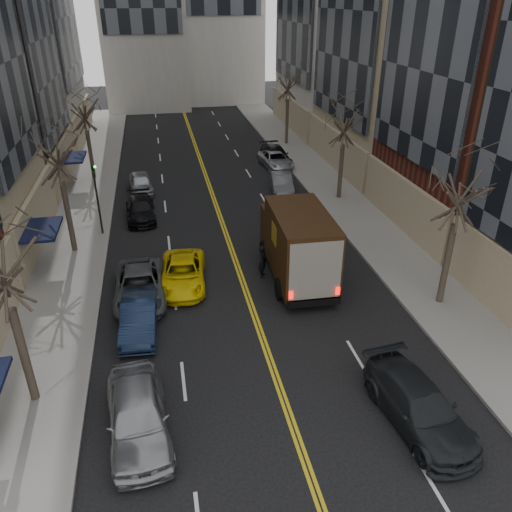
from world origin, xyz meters
The scene contains 20 objects.
sidewalk_left centered at (-9.00, 27.00, 0.07)m, with size 4.00×66.00×0.15m, color slate.
sidewalk_right centered at (9.00, 27.00, 0.07)m, with size 4.00×66.00×0.15m, color slate.
tree_lf_mid centered at (-8.80, 20.00, 6.60)m, with size 3.20×3.20×8.91m.
tree_lf_far centered at (-8.80, 33.00, 6.02)m, with size 3.20×3.20×8.12m.
tree_rt_near centered at (8.80, 11.00, 6.45)m, with size 3.20×3.20×8.71m.
tree_rt_mid centered at (8.80, 25.00, 6.17)m, with size 3.20×3.20×8.32m.
tree_rt_far centered at (8.80, 40.00, 6.74)m, with size 3.20×3.20×9.11m.
traffic_signal centered at (-7.39, 22.00, 2.82)m, with size 0.29×0.26×4.70m.
ups_truck centered at (2.80, 14.75, 1.92)m, with size 3.04×7.05×3.81m.
observer_sedan centered at (4.20, 4.34, 0.73)m, with size 2.59×5.25×1.47m.
taxi centered at (-2.98, 15.15, 0.66)m, with size 2.18×4.72×1.31m, color yellow.
pedestrian centered at (1.12, 15.21, 0.87)m, with size 0.64×0.42×1.75m, color black.
parked_lf_a centered at (-5.10, 5.70, 0.82)m, with size 1.95×4.84×1.65m, color #939599.
parked_lf_b centered at (-5.10, 11.63, 0.69)m, with size 1.47×4.21×1.39m, color #101B33.
parked_lf_c centered at (-5.10, 14.23, 0.71)m, with size 2.35×5.11×1.42m, color #484B4F.
parked_lf_d centered at (-5.10, 24.21, 0.65)m, with size 1.81×4.45×1.29m, color black.
parked_lf_e centered at (-5.10, 29.22, 0.70)m, with size 1.65×4.10×1.40m, color #95999C.
parked_rt_a centered at (5.10, 27.13, 0.69)m, with size 1.46×4.19×1.38m, color #4D5055.
parked_rt_b centered at (6.07, 33.18, 0.64)m, with size 2.12×4.59×1.28m, color #B2B7BB.
parked_rt_c centered at (6.30, 34.16, 0.72)m, with size 2.02×4.97×1.44m, color black.
Camera 1 is at (-3.67, -6.86, 13.03)m, focal length 35.00 mm.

